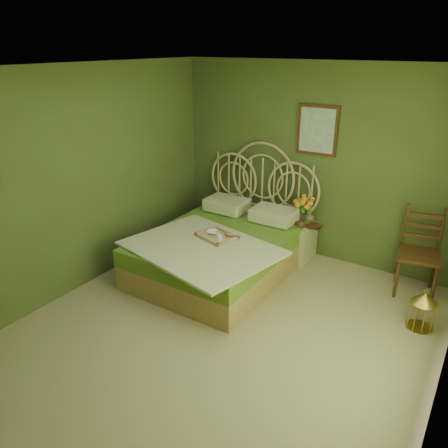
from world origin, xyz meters
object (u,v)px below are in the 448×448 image
Objects in this scene: bed at (223,247)px; birdcage at (422,311)px; nightstand at (296,235)px; chair at (422,246)px.

birdcage is (2.44, 0.05, -0.12)m from bed.
nightstand is 2.25× the size of birdcage.
bed is at bearing -127.44° from nightstand.
nightstand is (0.65, 0.85, 0.02)m from bed.
chair is (1.58, -0.01, 0.24)m from nightstand.
bed reaches higher than chair.
chair is 0.91m from birdcage.
chair is at bearing -0.32° from nightstand.
chair is at bearing 104.70° from birdcage.
bed is at bearing -169.02° from chair.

